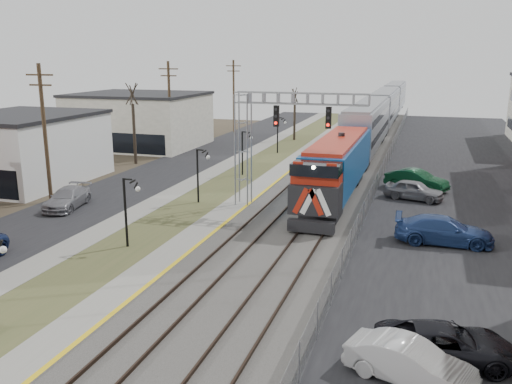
% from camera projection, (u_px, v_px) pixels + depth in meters
% --- Properties ---
extents(street_west, '(7.00, 120.00, 0.04)m').
position_uv_depth(street_west, '(152.00, 177.00, 48.40)').
color(street_west, black).
rests_on(street_west, ground).
extents(sidewalk, '(2.00, 120.00, 0.08)m').
position_uv_depth(sidewalk, '(199.00, 180.00, 47.09)').
color(sidewalk, gray).
rests_on(sidewalk, ground).
extents(grass_median, '(4.00, 120.00, 0.06)m').
position_uv_depth(grass_median, '(231.00, 182.00, 46.21)').
color(grass_median, '#454C29').
rests_on(grass_median, ground).
extents(platform, '(2.00, 120.00, 0.24)m').
position_uv_depth(platform, '(265.00, 183.00, 45.32)').
color(platform, gray).
rests_on(platform, ground).
extents(ballast_bed, '(8.00, 120.00, 0.20)m').
position_uv_depth(ballast_bed, '(324.00, 188.00, 43.86)').
color(ballast_bed, '#595651').
rests_on(ballast_bed, ground).
extents(parking_lot, '(16.00, 120.00, 0.04)m').
position_uv_depth(parking_lot, '(483.00, 200.00, 40.39)').
color(parking_lot, black).
rests_on(parking_lot, ground).
extents(platform_edge, '(0.24, 120.00, 0.01)m').
position_uv_depth(platform_edge, '(275.00, 183.00, 45.03)').
color(platform_edge, gold).
rests_on(platform_edge, platform).
extents(track_near, '(1.58, 120.00, 0.15)m').
position_uv_depth(track_near, '(300.00, 184.00, 44.41)').
color(track_near, '#2D2119').
rests_on(track_near, ballast_bed).
extents(track_far, '(1.58, 120.00, 0.15)m').
position_uv_depth(track_far, '(342.00, 187.00, 43.39)').
color(track_far, '#2D2119').
rests_on(track_far, ballast_bed).
extents(train, '(3.00, 85.85, 5.33)m').
position_uv_depth(train, '(380.00, 114.00, 72.51)').
color(train, '#124D93').
rests_on(train, ground).
extents(signal_gantry, '(9.00, 1.07, 8.15)m').
position_uv_depth(signal_gantry, '(267.00, 130.00, 36.86)').
color(signal_gantry, gray).
rests_on(signal_gantry, ground).
extents(lampposts, '(0.14, 62.14, 4.00)m').
position_uv_depth(lampposts, '(128.00, 212.00, 30.27)').
color(lampposts, black).
rests_on(lampposts, ground).
extents(utility_poles, '(0.28, 80.28, 10.00)m').
position_uv_depth(utility_poles, '(45.00, 135.00, 38.82)').
color(utility_poles, '#4C3823').
rests_on(utility_poles, ground).
extents(fence, '(0.04, 120.00, 1.60)m').
position_uv_depth(fence, '(377.00, 183.00, 42.47)').
color(fence, gray).
rests_on(fence, ground).
extents(bare_trees, '(12.30, 42.30, 5.95)m').
position_uv_depth(bare_trees, '(160.00, 140.00, 51.71)').
color(bare_trees, '#382D23').
rests_on(bare_trees, ground).
extents(car_lot_b, '(4.49, 2.72, 1.40)m').
position_uv_depth(car_lot_b, '(410.00, 363.00, 17.68)').
color(car_lot_b, '#BEBEBE').
rests_on(car_lot_b, ground).
extents(car_lot_c, '(5.21, 3.08, 1.36)m').
position_uv_depth(car_lot_c, '(446.00, 345.00, 18.84)').
color(car_lot_c, black).
rests_on(car_lot_c, ground).
extents(car_lot_d, '(5.50, 2.38, 1.58)m').
position_uv_depth(car_lot_d, '(444.00, 231.00, 30.83)').
color(car_lot_d, navy).
rests_on(car_lot_d, ground).
extents(car_lot_e, '(4.62, 2.79, 1.47)m').
position_uv_depth(car_lot_e, '(414.00, 190.00, 40.38)').
color(car_lot_e, gray).
rests_on(car_lot_e, ground).
extents(car_lot_f, '(5.22, 3.53, 1.63)m').
position_uv_depth(car_lot_f, '(417.00, 181.00, 43.26)').
color(car_lot_f, '#0B391E').
rests_on(car_lot_f, ground).
extents(car_street_b, '(2.84, 5.11, 1.40)m').
position_uv_depth(car_street_b, '(67.00, 199.00, 38.20)').
color(car_street_b, gray).
rests_on(car_street_b, ground).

